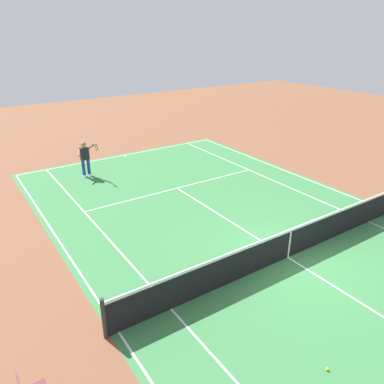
% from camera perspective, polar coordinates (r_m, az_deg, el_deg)
% --- Properties ---
extents(ground_plane, '(60.00, 60.00, 0.00)m').
position_cam_1_polar(ground_plane, '(11.91, 14.29, -9.56)').
color(ground_plane, brown).
extents(court_slab, '(24.20, 11.40, 0.00)m').
position_cam_1_polar(court_slab, '(11.91, 14.29, -9.56)').
color(court_slab, '#387A42').
rests_on(court_slab, ground_plane).
extents(court_line_markings, '(23.85, 11.05, 0.01)m').
position_cam_1_polar(court_line_markings, '(11.91, 14.29, -9.54)').
color(court_line_markings, white).
rests_on(court_line_markings, ground_plane).
extents(tennis_net, '(0.10, 11.70, 1.08)m').
position_cam_1_polar(tennis_net, '(11.65, 14.53, -7.53)').
color(tennis_net, '#2D2D33').
rests_on(tennis_net, ground_plane).
extents(tennis_player_near, '(1.08, 0.78, 1.70)m').
position_cam_1_polar(tennis_player_near, '(17.96, -15.87, 5.09)').
color(tennis_player_near, navy).
rests_on(tennis_player_near, ground_plane).
extents(tennis_ball, '(0.07, 0.07, 0.07)m').
position_cam_1_polar(tennis_ball, '(8.86, 19.81, -23.96)').
color(tennis_ball, '#CCE01E').
rests_on(tennis_ball, ground_plane).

